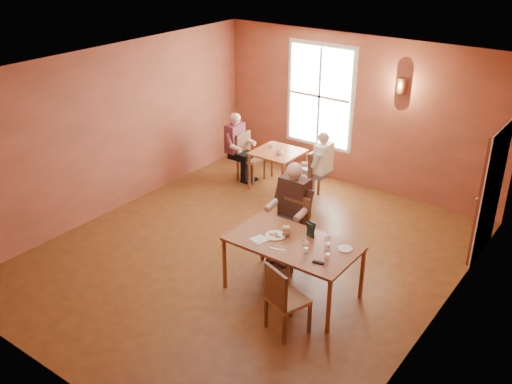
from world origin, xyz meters
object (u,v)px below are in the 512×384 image
Objects in this scene: main_table at (292,268)px; chair_diner_maroon at (251,157)px; diner_main at (287,220)px; diner_maroon at (250,149)px; chair_diner_main at (288,232)px; chair_empty at (288,298)px; chair_diner_white at (305,172)px; second_table at (277,170)px; diner_white at (307,165)px.

main_table is 4.04m from chair_diner_maroon.
diner_maroon is at bearing -43.10° from diner_main.
chair_diner_main is at bearing -90.00° from diner_main.
chair_diner_white is (-1.97, 3.59, -0.00)m from chair_empty.
chair_diner_maroon is at bearing 152.40° from chair_empty.
chair_diner_main is 0.80× the size of diner_maroon.
chair_empty is (0.91, -1.35, -0.26)m from diner_main.
chair_diner_white is (0.65, 0.00, 0.11)m from second_table.
main_table is at bearing -151.37° from chair_diner_white.
diner_main reaches higher than chair_diner_main.
chair_diner_white reaches higher than second_table.
second_table is at bearing 90.00° from chair_diner_maroon.
diner_main is 1.52× the size of chair_diner_white.
diner_maroon is (-3.30, 3.59, 0.18)m from chair_empty.
diner_main is 1.12× the size of diner_maroon.
second_table is 0.74m from diner_maroon.
main_table is at bearing 45.03° from chair_diner_maroon.
diner_maroon reaches higher than diner_white.
chair_empty is at bearing 42.60° from diner_maroon.
diner_maroon is (-1.33, 0.00, 0.18)m from chair_diner_white.
diner_white is 0.96× the size of diner_maroon.
chair_empty reaches higher than second_table.
diner_main is at bearing 90.00° from chair_diner_main.
chair_diner_main reaches higher than chair_diner_white.
diner_main is at bearing 46.54° from chair_diner_maroon.
second_table is 0.89× the size of chair_diner_maroon.
main_table is 3.25m from diner_white.
chair_diner_maroon is at bearing 180.00° from second_table.
chair_diner_maroon is (-2.36, 2.24, -0.26)m from diner_main.
chair_empty is 1.13× the size of second_table.
chair_diner_main is 0.71× the size of diner_main.
main_table is 1.19× the size of diner_main.
main_table is at bearing -52.28° from second_table.
diner_white is at bearing 118.16° from main_table.
chair_diner_white reaches higher than chair_diner_maroon.
diner_main reaches higher than chair_empty.
chair_diner_main reaches higher than chair_diner_maroon.
diner_main is 2.49m from chair_diner_white.
chair_diner_maroon reaches higher than main_table.
diner_maroon reaches higher than chair_empty.
chair_diner_main is 2.44m from diner_white.
diner_maroon reaches higher than chair_diner_maroon.
main_table is 3.25m from chair_diner_white.
chair_diner_main is 1.08× the size of chair_empty.
chair_empty is 1.01× the size of chair_diner_white.
chair_diner_white is 0.73× the size of diner_maroon.
chair_diner_main is 1.66m from chair_empty.
main_table is 0.86m from diner_main.
chair_empty is (0.91, -1.38, -0.04)m from chair_diner_main.
diner_main reaches higher than diner_maroon.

